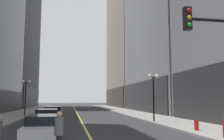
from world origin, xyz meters
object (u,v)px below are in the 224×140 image
object	(u,v)px
car_black	(53,112)
pedestrian_in_grey_suit	(59,131)
car_white	(42,127)
fire_hydrant_right	(196,126)
car_navy	(47,117)
street_lamp_left_far	(26,90)
street_lamp_right_mid	(153,87)

from	to	relation	value
car_black	pedestrian_in_grey_suit	size ratio (longest dim) A/B	2.76
pedestrian_in_grey_suit	car_white	bearing A→B (deg)	104.81
car_black	fire_hydrant_right	size ratio (longest dim) A/B	5.82
car_navy	car_black	xyz separation A→B (m)	(0.06, 7.21, 0.00)
pedestrian_in_grey_suit	fire_hydrant_right	size ratio (longest dim) A/B	2.11
car_white	street_lamp_left_far	world-z (taller)	street_lamp_left_far
street_lamp_left_far	street_lamp_right_mid	distance (m)	15.91
car_navy	street_lamp_right_mid	xyz separation A→B (m)	(9.38, 0.65, 2.54)
car_white	pedestrian_in_grey_suit	bearing A→B (deg)	-75.19
street_lamp_right_mid	fire_hydrant_right	size ratio (longest dim) A/B	5.54
pedestrian_in_grey_suit	street_lamp_left_far	xyz separation A→B (m)	(-4.86, 21.59, 2.27)
car_white	street_lamp_right_mid	bearing A→B (deg)	43.36
car_white	car_black	bearing A→B (deg)	91.47
street_lamp_left_far	fire_hydrant_right	xyz separation A→B (m)	(13.30, -16.11, -2.86)
car_white	street_lamp_right_mid	size ratio (longest dim) A/B	1.01
car_white	car_navy	bearing A→B (deg)	93.30
car_black	street_lamp_left_far	distance (m)	5.19
car_black	pedestrian_in_grey_suit	xyz separation A→B (m)	(1.37, -18.71, 0.26)
pedestrian_in_grey_suit	car_black	bearing A→B (deg)	94.19
car_black	car_navy	bearing A→B (deg)	-90.50
fire_hydrant_right	street_lamp_left_far	bearing A→B (deg)	129.55
car_black	street_lamp_left_far	world-z (taller)	street_lamp_left_far
street_lamp_left_far	pedestrian_in_grey_suit	bearing A→B (deg)	-77.33
car_black	street_lamp_right_mid	distance (m)	11.67
street_lamp_left_far	street_lamp_right_mid	bearing A→B (deg)	-36.42
car_black	pedestrian_in_grey_suit	world-z (taller)	pedestrian_in_grey_suit
fire_hydrant_right	car_white	bearing A→B (deg)	-169.39
car_navy	car_white	bearing A→B (deg)	-86.70
fire_hydrant_right	pedestrian_in_grey_suit	bearing A→B (deg)	-146.98
car_navy	street_lamp_left_far	bearing A→B (deg)	108.74
car_navy	street_lamp_left_far	world-z (taller)	street_lamp_left_far
street_lamp_right_mid	street_lamp_left_far	bearing A→B (deg)	143.58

